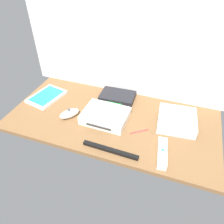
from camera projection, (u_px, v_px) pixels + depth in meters
The scene contains 10 objects.
ground_plane at pixel (112, 120), 105.89cm from camera, with size 100.00×48.00×2.00cm, color brown.
back_wall at pixel (129, 36), 102.99cm from camera, with size 110.00×1.20×64.00cm, color silver.
game_console at pixel (105, 116), 103.36cm from camera, with size 21.38×16.89×4.40cm.
mini_computer at pixel (177, 120), 100.27cm from camera, with size 18.46×18.46×5.30cm.
game_case at pixel (47, 96), 118.25cm from camera, with size 17.19×21.37×1.56cm.
network_router at pixel (117, 97), 116.38cm from camera, with size 18.47×12.91×3.40cm.
remote_wand at pixel (162, 153), 86.66cm from camera, with size 5.67×15.16×3.40cm.
remote_nunchuk at pixel (69, 114), 104.91cm from camera, with size 9.52×10.64×5.10cm.
sensor_bar at pixel (110, 150), 88.81cm from camera, with size 24.00×1.80×1.40cm, color black.
stylus_pen at pixel (139, 131), 97.94cm from camera, with size 0.70×0.70×9.00cm, color red.
Camera 1 is at (26.59, -75.01, 68.95)cm, focal length 34.81 mm.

